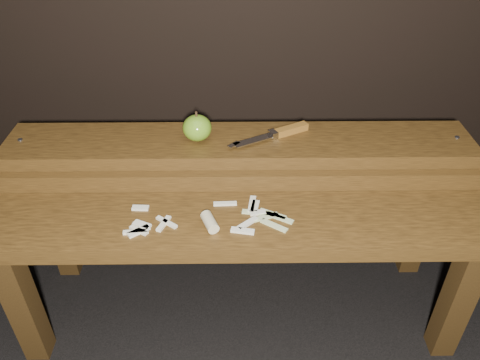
{
  "coord_description": "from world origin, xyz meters",
  "views": [
    {
      "loc": [
        -0.01,
        -0.86,
        1.12
      ],
      "look_at": [
        0.0,
        0.06,
        0.45
      ],
      "focal_mm": 35.0,
      "sensor_mm": 36.0,
      "label": 1
    }
  ],
  "objects_px": {
    "bench_front_tier": "(241,244)",
    "knife": "(282,132)",
    "bench_rear_tier": "(240,168)",
    "apple": "(197,128)"
  },
  "relations": [
    {
      "from": "bench_front_tier",
      "to": "knife",
      "type": "xyz_separation_m",
      "value": [
        0.11,
        0.25,
        0.16
      ]
    },
    {
      "from": "bench_front_tier",
      "to": "bench_rear_tier",
      "type": "xyz_separation_m",
      "value": [
        0.0,
        0.23,
        0.06
      ]
    },
    {
      "from": "bench_rear_tier",
      "to": "knife",
      "type": "xyz_separation_m",
      "value": [
        0.11,
        0.02,
        0.1
      ]
    },
    {
      "from": "bench_front_tier",
      "to": "knife",
      "type": "height_order",
      "value": "knife"
    },
    {
      "from": "bench_front_tier",
      "to": "bench_rear_tier",
      "type": "distance_m",
      "value": 0.23
    },
    {
      "from": "knife",
      "to": "bench_front_tier",
      "type": "bearing_deg",
      "value": -113.72
    },
    {
      "from": "apple",
      "to": "knife",
      "type": "bearing_deg",
      "value": 4.29
    },
    {
      "from": "bench_front_tier",
      "to": "knife",
      "type": "relative_size",
      "value": 5.63
    },
    {
      "from": "bench_front_tier",
      "to": "knife",
      "type": "distance_m",
      "value": 0.31
    },
    {
      "from": "bench_front_tier",
      "to": "apple",
      "type": "relative_size",
      "value": 15.31
    }
  ]
}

